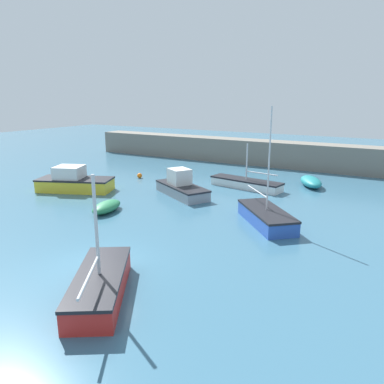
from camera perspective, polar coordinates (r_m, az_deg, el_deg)
The scene contains 10 objects.
ground_plane at distance 16.93m, azimuth -14.11°, elevation -11.18°, with size 120.00×120.00×0.20m, color #38667F.
harbor_breakwater at distance 39.72m, azimuth 14.07°, elevation 5.58°, with size 46.92×2.67×2.55m, color slate.
rowboat_white_midwater at distance 24.15m, azimuth -12.89°, elevation -2.20°, with size 1.82×2.92×0.66m.
sailboat_short_mast at distance 29.90m, azimuth 8.24°, elevation 1.29°, with size 6.10×2.41×3.53m.
sailboat_twin_hulled at distance 14.33m, azimuth -13.84°, elevation -13.52°, with size 4.06×4.99×4.55m.
motorboat_with_cabin at distance 30.06m, azimuth -17.54°, elevation 1.51°, with size 6.04×4.24×1.92m.
sailboat_tall_mast at distance 21.69m, azimuth 11.24°, elevation -3.67°, with size 4.56×4.76×6.59m.
motorboat_grey_hull at distance 27.36m, azimuth -1.64°, elevation 0.78°, with size 5.35×4.13×1.94m.
open_tender_yellow at distance 31.64m, azimuth 17.65°, elevation 1.52°, with size 2.90×3.74×0.78m.
mooring_buoy_orange at distance 33.61m, azimuth -8.00°, elevation 2.50°, with size 0.44×0.44×0.44m, color orange.
Camera 1 is at (10.97, -10.71, 7.10)m, focal length 35.00 mm.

